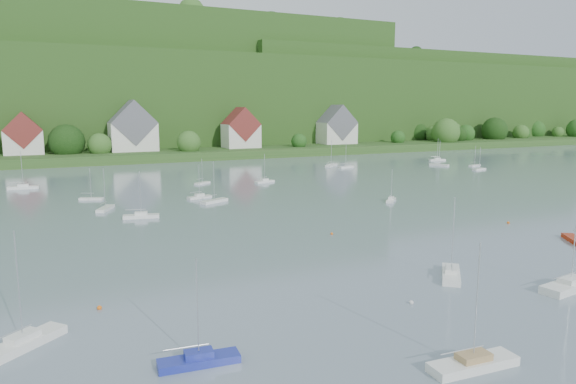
{
  "coord_description": "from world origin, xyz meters",
  "views": [
    {
      "loc": [
        -25.21,
        -4.87,
        18.21
      ],
      "look_at": [
        12.56,
        75.0,
        4.0
      ],
      "focal_mm": 32.73,
      "sensor_mm": 36.0,
      "label": 1
    }
  ],
  "objects": [
    {
      "name": "mooring_buoy_5",
      "position": [
        -21.3,
        43.78,
        0.0
      ],
      "size": [
        0.45,
        0.45,
        0.45
      ],
      "primitive_type": "sphere",
      "color": "orange",
      "rests_on": "ground"
    },
    {
      "name": "near_sailboat_1",
      "position": [
        -15.95,
        29.64,
        0.43
      ],
      "size": [
        5.95,
        2.17,
        7.87
      ],
      "rotation": [
        0.0,
        0.0,
        -0.09
      ],
      "color": "#1C2897",
      "rests_on": "ground"
    },
    {
      "name": "near_sailboat_4",
      "position": [
        22.56,
        28.97,
        0.51
      ],
      "size": [
        8.08,
        3.25,
        10.6
      ],
      "rotation": [
        0.0,
        0.0,
        0.14
      ],
      "color": "white",
      "rests_on": "ground"
    },
    {
      "name": "mooring_buoy_2",
      "position": [
        41.43,
        53.91,
        0.0
      ],
      "size": [
        0.44,
        0.44,
        0.44
      ],
      "primitive_type": "sphere",
      "color": "orange",
      "rests_on": "ground"
    },
    {
      "name": "near_sailboat_6",
      "position": [
        -27.4,
        38.04,
        0.47
      ],
      "size": [
        6.43,
        5.86,
        9.2
      ],
      "rotation": [
        0.0,
        0.0,
        0.7
      ],
      "color": "white",
      "rests_on": "ground"
    },
    {
      "name": "village_building_3",
      "position": [
        45.0,
        186.0,
        9.43
      ],
      "size": [
        13.0,
        10.4,
        15.5
      ],
      "color": "silver",
      "rests_on": "far_shore_strip"
    },
    {
      "name": "mooring_buoy_1",
      "position": [
        5.36,
        32.64,
        0.0
      ],
      "size": [
        0.44,
        0.44,
        0.44
      ],
      "primitive_type": "sphere",
      "color": "silver",
      "rests_on": "ground"
    },
    {
      "name": "near_sailboat_2",
      "position": [
        1.39,
        20.81,
        0.47
      ],
      "size": [
        6.87,
        2.3,
        9.14
      ],
      "rotation": [
        0.0,
        0.0,
        -0.06
      ],
      "color": "white",
      "rests_on": "ground"
    },
    {
      "name": "far_shore_strip",
      "position": [
        0.0,
        200.0,
        1.5
      ],
      "size": [
        600.0,
        60.0,
        3.0
      ],
      "primitive_type": "cube",
      "color": "#284F1D",
      "rests_on": "ground"
    },
    {
      "name": "near_sailboat_7",
      "position": [
        40.45,
        41.65,
        0.34
      ],
      "size": [
        4.47,
        5.66,
        7.72
      ],
      "rotation": [
        0.0,
        0.0,
        0.99
      ],
      "color": "#A51B02",
      "rests_on": "ground"
    },
    {
      "name": "village_building_4",
      "position": [
        90.0,
        190.0,
        9.59
      ],
      "size": [
        15.0,
        10.4,
        16.5
      ],
      "color": "silver",
      "rests_on": "far_shore_strip"
    },
    {
      "name": "mooring_buoy_3",
      "position": [
        12.32,
        59.59,
        0.0
      ],
      "size": [
        0.39,
        0.39,
        0.39
      ],
      "primitive_type": "sphere",
      "color": "orange",
      "rests_on": "ground"
    },
    {
      "name": "village_building_2",
      "position": [
        5.0,
        188.0,
        10.27
      ],
      "size": [
        16.0,
        11.44,
        18.0
      ],
      "color": "silver",
      "rests_on": "far_shore_strip"
    },
    {
      "name": "village_building_1",
      "position": [
        -30.0,
        189.0,
        8.75
      ],
      "size": [
        12.0,
        9.36,
        14.0
      ],
      "color": "silver",
      "rests_on": "far_shore_strip"
    },
    {
      "name": "mooring_buoy_0",
      "position": [
        -16.69,
        30.43,
        0.0
      ],
      "size": [
        0.39,
        0.39,
        0.39
      ],
      "primitive_type": "sphere",
      "color": "orange",
      "rests_on": "ground"
    },
    {
      "name": "far_sailboat_cluster",
      "position": [
        8.61,
        115.36,
        0.37
      ],
      "size": [
        191.18,
        67.97,
        8.71
      ],
      "color": "white",
      "rests_on": "ground"
    },
    {
      "name": "forested_ridge",
      "position": [
        0.39,
        268.57,
        22.89
      ],
      "size": [
        620.0,
        181.22,
        69.89
      ],
      "color": "#204315",
      "rests_on": "ground"
    },
    {
      "name": "near_sailboat_3",
      "position": [
        14.21,
        37.05,
        0.46
      ],
      "size": [
        5.69,
        6.12,
        8.82
      ],
      "rotation": [
        0.0,
        0.0,
        0.85
      ],
      "color": "white",
      "rests_on": "ground"
    }
  ]
}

